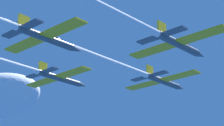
{
  "coord_description": "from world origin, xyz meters",
  "views": [
    {
      "loc": [
        44.37,
        -61.21,
        -23.63
      ],
      "look_at": [
        0.38,
        -13.7,
        0.19
      ],
      "focal_mm": 68.12,
      "sensor_mm": 36.0,
      "label": 1
    }
  ],
  "objects": [
    {
      "name": "jet_right_wing",
      "position": [
        13.5,
        -23.27,
        -0.28
      ],
      "size": [
        15.74,
        38.76,
        2.61
      ],
      "color": "#4C5660"
    },
    {
      "name": "jet_left_wing",
      "position": [
        -12.7,
        -23.75,
        0.51
      ],
      "size": [
        15.74,
        40.41,
        2.61
      ],
      "color": "#4C5660"
    },
    {
      "name": "jet_lead",
      "position": [
        0.11,
        -10.03,
        0.48
      ],
      "size": [
        15.74,
        41.69,
        2.61
      ],
      "color": "#4C5660"
    }
  ]
}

